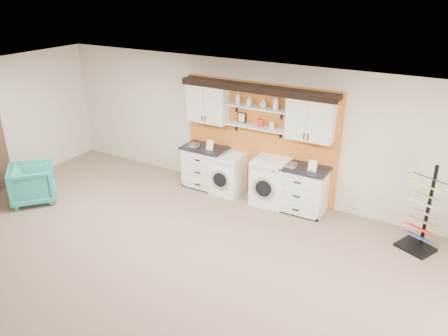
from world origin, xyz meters
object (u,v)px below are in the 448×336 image
Objects in this scene: sample_rack at (421,223)px; armchair at (33,183)px; washer at (228,173)px; dryer at (271,181)px; base_cabinet_left at (205,167)px; base_cabinet_right at (302,189)px.

armchair is (-7.18, -2.10, -0.10)m from sample_rack.
armchair is at bearing -139.24° from sample_rack.
armchair is at bearing -144.31° from washer.
sample_rack reaches higher than dryer.
base_cabinet_left reaches higher than washer.
washer is 3.90m from sample_rack.
sample_rack is (2.21, -0.27, 0.03)m from base_cabinet_right.
sample_rack is 7.49m from armchair.
dryer reaches higher than base_cabinet_left.
dryer is (1.00, 0.00, 0.05)m from washer.
armchair is at bearing -151.14° from dryer.
armchair is at bearing -138.88° from base_cabinet_left.
sample_rack reaches higher than base_cabinet_left.
base_cabinet_right reaches higher than armchair.
washer is at bearing -0.33° from base_cabinet_left.
sample_rack is at bearing -7.08° from base_cabinet_right.
base_cabinet_left is 2.26m from base_cabinet_right.
washer is 4.06m from armchair.
base_cabinet_right is 5.51m from armchair.
armchair is (-4.30, -2.37, -0.09)m from dryer.
sample_rack is at bearing -123.38° from armchair.
dryer reaches higher than washer.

